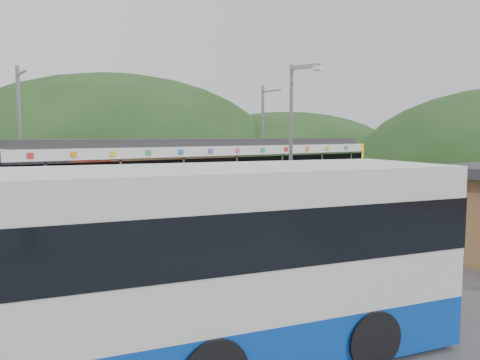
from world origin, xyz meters
TOP-DOWN VIEW (x-y plane):
  - ground at (0.00, 0.00)m, footprint 120.00×120.00m
  - hills at (6.19, 5.29)m, footprint 146.00×149.00m
  - platform at (0.00, 3.30)m, footprint 26.00×3.20m
  - yellow_line at (0.00, 2.00)m, footprint 26.00×0.10m
  - train at (1.53, 6.00)m, footprint 20.44×3.01m
  - catenary_mast_west at (-7.00, 8.56)m, footprint 0.18×1.80m
  - catenary_mast_east at (7.00, 8.56)m, footprint 0.18×1.80m
  - bus at (-9.05, -7.01)m, footprint 12.77×5.85m
  - lamp_post at (-1.34, -3.20)m, footprint 0.41×1.12m

SIDE VIEW (x-z plane):
  - ground at x=0.00m, z-range 0.00..0.00m
  - hills at x=6.19m, z-range -13.00..13.00m
  - platform at x=0.00m, z-range 0.00..0.30m
  - yellow_line at x=0.00m, z-range 0.30..0.31m
  - bus at x=-9.05m, z-range -0.06..3.34m
  - train at x=1.53m, z-range 0.19..3.93m
  - catenary_mast_west at x=-7.00m, z-range 0.15..7.15m
  - catenary_mast_east at x=7.00m, z-range 0.15..7.15m
  - lamp_post at x=-1.34m, z-range 0.59..6.74m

